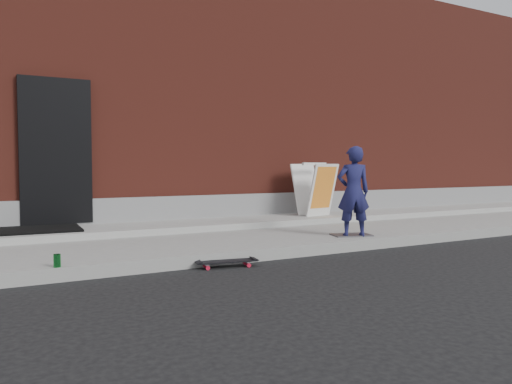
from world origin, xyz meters
TOP-DOWN VIEW (x-y plane):
  - ground at (0.00, 0.00)m, footprint 80.00×80.00m
  - sidewalk at (0.00, 1.50)m, footprint 20.00×3.00m
  - apron at (0.00, 2.40)m, footprint 20.00×1.20m
  - building at (-0.00, 6.99)m, footprint 20.00×8.10m
  - child at (1.10, 0.34)m, footprint 0.56×0.47m
  - skateboard at (-1.14, -0.12)m, footprint 0.72×0.30m
  - pizza_sign at (1.82, 2.31)m, footprint 0.70×0.79m
  - soda_can at (-2.96, 0.05)m, footprint 0.07×0.07m
  - doormat at (-2.90, 2.41)m, footprint 1.12×0.92m
  - utility_plate at (1.15, 0.43)m, footprint 0.64×0.50m

SIDE VIEW (x-z plane):
  - ground at x=0.00m, z-range 0.00..0.00m
  - skateboard at x=-1.14m, z-range 0.03..0.10m
  - sidewalk at x=0.00m, z-range 0.00..0.15m
  - utility_plate at x=1.15m, z-range 0.15..0.17m
  - apron at x=0.00m, z-range 0.15..0.25m
  - soda_can at x=-2.96m, z-range 0.15..0.28m
  - doormat at x=-2.90m, z-range 0.25..0.28m
  - pizza_sign at x=1.82m, z-range 0.25..1.24m
  - child at x=1.10m, z-range 0.15..1.46m
  - building at x=0.00m, z-range 0.00..5.00m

